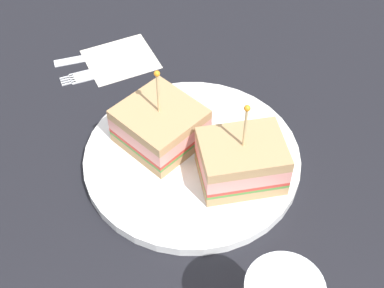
{
  "coord_description": "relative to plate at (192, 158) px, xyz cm",
  "views": [
    {
      "loc": [
        -40.91,
        -12.44,
        51.78
      ],
      "look_at": [
        0.0,
        0.0,
        3.32
      ],
      "focal_mm": 51.01,
      "sensor_mm": 36.0,
      "label": 1
    }
  ],
  "objects": [
    {
      "name": "fork",
      "position": [
        11.65,
        17.92,
        -0.48
      ],
      "size": [
        9.2,
        11.27,
        0.35
      ],
      "color": "silver",
      "rests_on": "ground_plane"
    },
    {
      "name": "knife",
      "position": [
        15.04,
        19.69,
        -0.48
      ],
      "size": [
        8.36,
        11.78,
        0.35
      ],
      "color": "silver",
      "rests_on": "ground_plane"
    },
    {
      "name": "sandwich_half_front",
      "position": [
        1.22,
        4.39,
        3.23
      ],
      "size": [
        11.79,
        11.94,
        11.24
      ],
      "color": "tan",
      "rests_on": "plate"
    },
    {
      "name": "plate",
      "position": [
        0.0,
        0.0,
        0.0
      ],
      "size": [
        26.33,
        26.33,
        1.32
      ],
      "primitive_type": "cylinder",
      "color": "white",
      "rests_on": "ground_plane"
    },
    {
      "name": "ground_plane",
      "position": [
        0.0,
        0.0,
        -1.66
      ],
      "size": [
        96.04,
        96.04,
        2.0
      ],
      "primitive_type": "cube",
      "color": "black"
    },
    {
      "name": "sandwich_half_back",
      "position": [
        -1.5,
        -6.35,
        3.45
      ],
      "size": [
        10.79,
        11.73,
        11.59
      ],
      "color": "tan",
      "rests_on": "plate"
    },
    {
      "name": "napkin",
      "position": [
        15.6,
        15.71,
        -0.58
      ],
      "size": [
        13.06,
        13.13,
        0.15
      ],
      "primitive_type": "cube",
      "rotation": [
        0.0,
        0.0,
        8.59
      ],
      "color": "beige",
      "rests_on": "ground_plane"
    }
  ]
}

